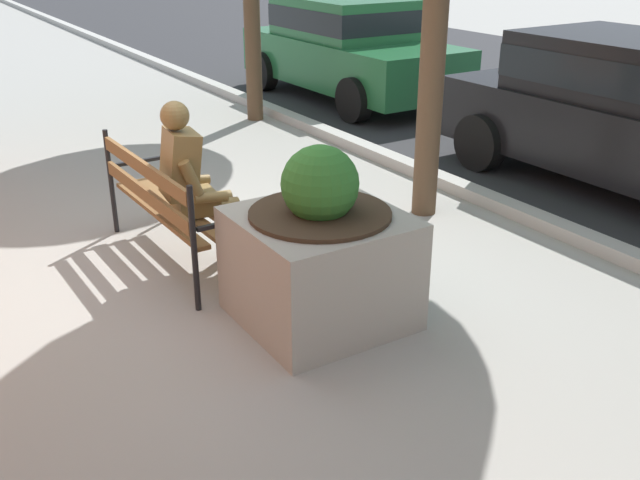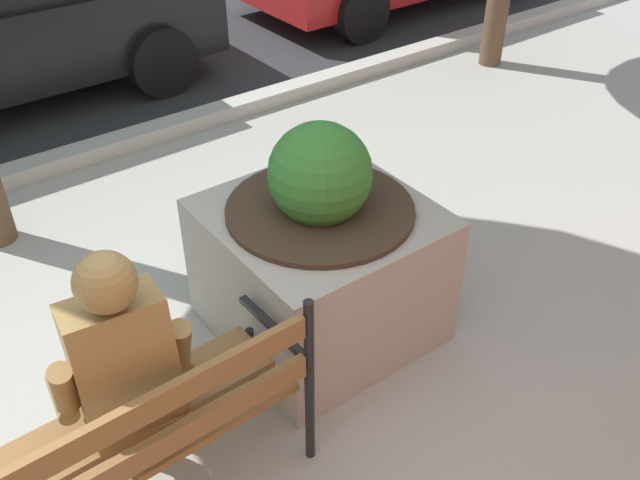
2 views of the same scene
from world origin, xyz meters
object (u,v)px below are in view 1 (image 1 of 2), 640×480
at_px(park_bench, 166,200).
at_px(parked_car_black, 634,109).
at_px(concrete_planter, 320,256).
at_px(parked_car_green, 348,45).
at_px(bronze_statue_seated, 201,189).

distance_m(park_bench, parked_car_black, 4.84).
bearing_deg(concrete_planter, parked_car_green, 144.48).
bearing_deg(parked_car_green, parked_car_black, 0.00).
relative_size(parked_car_green, parked_car_black, 1.00).
bearing_deg(concrete_planter, bronze_statue_seated, -164.54).
xyz_separation_m(bronze_statue_seated, parked_car_green, (-4.69, 4.56, 0.17)).
xyz_separation_m(park_bench, bronze_statue_seated, (0.22, 0.21, 0.12)).
xyz_separation_m(bronze_statue_seated, concrete_planter, (1.23, 0.34, -0.19)).
xyz_separation_m(concrete_planter, parked_car_black, (-0.68, 4.22, 0.36)).
bearing_deg(bronze_statue_seated, parked_car_black, 83.16).
xyz_separation_m(park_bench, parked_car_black, (0.77, 4.77, 0.30)).
height_order(concrete_planter, parked_car_black, parked_car_black).
height_order(park_bench, concrete_planter, concrete_planter).
bearing_deg(parked_car_green, concrete_planter, -35.52).
bearing_deg(park_bench, parked_car_green, 133.09).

